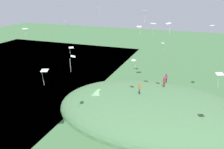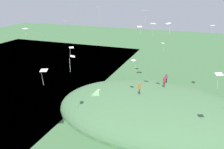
# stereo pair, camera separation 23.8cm
# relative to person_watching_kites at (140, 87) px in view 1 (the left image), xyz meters

# --- Properties ---
(ground_plane) EXTENTS (160.00, 160.00, 0.00)m
(ground_plane) POSITION_rel_person_watching_kites_xyz_m (-5.88, -0.38, -4.19)
(ground_plane) COLOR #406B3E
(grass_hill) EXTENTS (29.63, 21.23, 6.08)m
(grass_hill) POSITION_rel_person_watching_kites_xyz_m (1.81, 0.97, -4.19)
(grass_hill) COLOR #4A7549
(grass_hill) RESTS_ON ground_plane
(person_watching_kites) EXTENTS (0.44, 0.44, 1.86)m
(person_watching_kites) POSITION_rel_person_watching_kites_xyz_m (0.00, 0.00, 0.00)
(person_watching_kites) COLOR #1E364C
(person_watching_kites) RESTS_ON grass_hill
(person_walking_path) EXTENTS (0.60, 0.60, 1.80)m
(person_walking_path) POSITION_rel_person_watching_kites_xyz_m (2.98, 4.31, -0.19)
(person_walking_path) COLOR brown
(person_walking_path) RESTS_ON grass_hill
(person_with_child) EXTENTS (0.60, 0.60, 1.66)m
(person_with_child) POSITION_rel_person_watching_kites_xyz_m (2.82, 7.99, -0.88)
(person_with_child) COLOR black
(person_with_child) RESTS_ON grass_hill
(kite_0) EXTENTS (1.00, 0.95, 1.38)m
(kite_0) POSITION_rel_person_watching_kites_xyz_m (-14.09, 5.19, 3.53)
(kite_0) COLOR white
(kite_1) EXTENTS (1.12, 1.25, 1.77)m
(kite_1) POSITION_rel_person_watching_kites_xyz_m (1.14, 1.70, 8.91)
(kite_1) COLOR silver
(kite_2) EXTENTS (0.85, 1.05, 1.27)m
(kite_2) POSITION_rel_person_watching_kites_xyz_m (9.14, 9.94, 7.98)
(kite_2) COLOR white
(kite_3) EXTENTS (0.89, 0.98, 1.97)m
(kite_3) POSITION_rel_person_watching_kites_xyz_m (-6.58, -7.55, 5.79)
(kite_3) COLOR white
(kite_4) EXTENTS (1.16, 1.32, 1.78)m
(kite_4) POSITION_rel_person_watching_kites_xyz_m (-8.21, -11.02, 5.02)
(kite_4) COLOR silver
(kite_5) EXTENTS (1.41, 1.25, 2.19)m
(kite_5) POSITION_rel_person_watching_kites_xyz_m (-2.32, 11.10, 9.86)
(kite_5) COLOR silver
(kite_6) EXTENTS (1.08, 0.88, 1.18)m
(kite_6) POSITION_rel_person_watching_kites_xyz_m (-17.85, -1.86, 7.74)
(kite_6) COLOR white
(kite_7) EXTENTS (0.97, 0.83, 1.74)m
(kite_7) POSITION_rel_person_watching_kites_xyz_m (-8.76, 5.66, 10.58)
(kite_7) COLOR white
(kite_8) EXTENTS (1.07, 0.80, 1.37)m
(kite_8) POSITION_rel_person_watching_kites_xyz_m (-16.69, 8.60, 7.76)
(kite_8) COLOR white
(kite_10) EXTENTS (1.18, 1.09, 1.63)m
(kite_10) POSITION_rel_person_watching_kites_xyz_m (-4.10, 15.23, 6.39)
(kite_10) COLOR silver
(kite_11) EXTENTS (0.94, 0.82, 1.69)m
(kite_11) POSITION_rel_person_watching_kites_xyz_m (9.75, -5.94, 5.07)
(kite_11) COLOR white
(kite_12) EXTENTS (0.63, 0.74, 1.47)m
(kite_12) POSITION_rel_person_watching_kites_xyz_m (1.92, 7.17, 5.06)
(kite_12) COLOR white
(kite_14) EXTENTS (0.86, 0.85, 1.49)m
(kite_14) POSITION_rel_person_watching_kites_xyz_m (-1.04, 0.07, 3.82)
(kite_14) COLOR white
(kite_15) EXTENTS (0.93, 1.06, 1.51)m
(kite_15) POSITION_rel_person_watching_kites_xyz_m (3.31, 1.05, 9.12)
(kite_15) COLOR silver
(mooring_post) EXTENTS (0.14, 0.14, 0.96)m
(mooring_post) POSITION_rel_person_watching_kites_xyz_m (-9.29, -0.30, -3.71)
(mooring_post) COLOR brown
(mooring_post) RESTS_ON ground_plane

